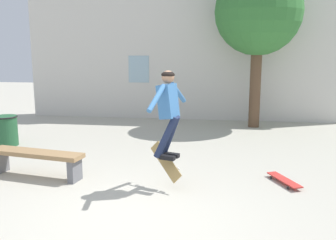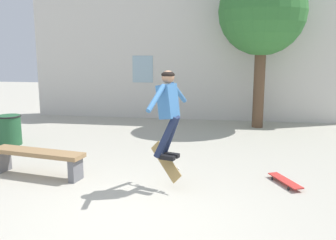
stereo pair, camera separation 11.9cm
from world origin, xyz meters
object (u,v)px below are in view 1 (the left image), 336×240
tree_right (258,13)px  skater (168,106)px  trash_bin (6,130)px  skateboard_flipping (166,161)px  park_bench (36,158)px  skateboard_resting (284,180)px

tree_right → skater: (-1.88, -5.53, -1.96)m
tree_right → trash_bin: tree_right is taller
trash_bin → skateboard_flipping: size_ratio=1.21×
park_bench → skateboard_flipping: bearing=4.7°
trash_bin → skateboard_resting: 6.66m
trash_bin → skateboard_flipping: bearing=-27.9°
skater → skateboard_resting: bearing=33.6°
trash_bin → skater: (4.39, -2.35, 1.04)m
skater → skateboard_flipping: skater is taller
tree_right → skateboard_resting: tree_right is taller
tree_right → trash_bin: size_ratio=6.33×
tree_right → park_bench: (-4.41, -5.25, -3.03)m
tree_right → park_bench: tree_right is taller
skateboard_flipping → skater: bearing=-3.2°
skateboard_flipping → park_bench: bearing=-139.1°
park_bench → skater: size_ratio=1.30×
skater → trash_bin: bearing=170.1°
skateboard_flipping → trash_bin: bearing=-161.8°
skater → skateboard_flipping: bearing=149.0°
trash_bin → skateboard_resting: (6.40, -1.80, -0.32)m
trash_bin → skateboard_flipping: 4.91m
trash_bin → park_bench: bearing=-48.1°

